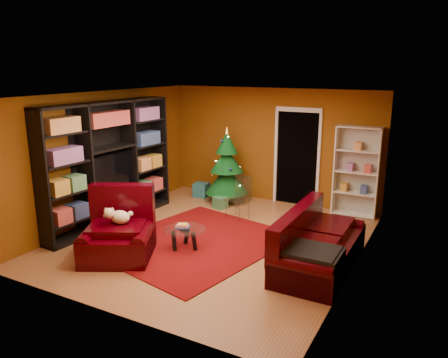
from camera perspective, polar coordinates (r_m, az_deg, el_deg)
The scene contains 18 objects.
floor at distance 8.05m, azimuth -1.36°, elevation -8.06°, with size 5.00×5.50×0.05m, color #965931.
ceiling at distance 7.45m, azimuth -1.48°, elevation 11.11°, with size 5.00×5.50×0.05m, color silver.
wall_back at distance 10.10m, azimuth 6.40°, elevation 4.37°, with size 5.00×0.05×2.60m, color brown.
wall_left at distance 9.13m, azimuth -15.35°, elevation 2.85°, with size 0.05×5.50×2.60m, color brown.
wall_right at distance 6.80m, azimuth 17.43°, elevation -1.25°, with size 0.05×5.50×2.60m, color brown.
doorway at distance 9.90m, azimuth 9.49°, elevation 2.59°, with size 1.06×0.60×2.16m, color black, non-canonical shape.
rug at distance 7.92m, azimuth -3.86°, elevation -8.22°, with size 2.64×3.08×0.02m, color #6B0909.
media_unit at distance 8.85m, azimuth -14.92°, elevation 1.93°, with size 0.48×3.16×2.42m, color black, non-canonical shape.
christmas_tree at distance 9.98m, azimuth 0.37°, elevation 1.75°, with size 0.99×0.99×1.76m, color #094016, non-canonical shape.
gift_box_teal at distance 10.56m, azimuth -2.99°, elevation -1.42°, with size 0.33×0.33×0.33m, color #1F5E69.
gift_box_green at distance 9.71m, azimuth -0.50°, elevation -3.07°, with size 0.26×0.26×0.26m, color #35774A.
gift_box_red at distance 10.72m, azimuth -0.65°, elevation -1.44°, with size 0.23×0.23×0.23m, color #AA182F.
white_bookshelf at distance 9.44m, azimuth 16.91°, elevation 0.88°, with size 0.90×0.32×1.94m, color white, non-canonical shape.
armchair at distance 7.37m, azimuth -13.76°, elevation -6.64°, with size 1.18×1.18×0.92m, color black, non-canonical shape.
dog at distance 7.32m, azimuth -13.39°, elevation -4.87°, with size 0.40×0.30×0.30m, color beige, non-canonical shape.
sofa at distance 7.00m, azimuth 12.53°, elevation -7.73°, with size 2.14×0.97×0.92m, color black, non-canonical shape.
coffee_table at distance 7.62m, azimuth -5.11°, elevation -7.73°, with size 0.73×0.73×0.46m, color gray, non-canonical shape.
acrylic_chair at distance 8.98m, azimuth 1.80°, elevation -2.73°, with size 0.41×0.45×0.80m, color #66605B, non-canonical shape.
Camera 1 is at (3.68, -6.46, 3.08)m, focal length 35.00 mm.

